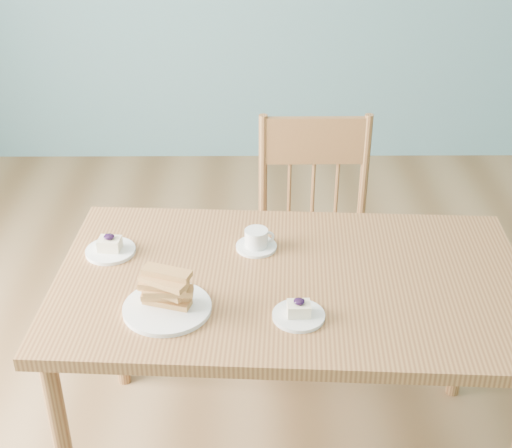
# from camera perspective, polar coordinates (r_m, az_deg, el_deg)

# --- Properties ---
(room) EXTENTS (5.01, 5.01, 2.71)m
(room) POSITION_cam_1_polar(r_m,az_deg,el_deg) (1.69, 12.78, 11.29)
(room) COLOR olive
(room) RESTS_ON ground
(dining_table) EXTENTS (1.39, 0.84, 0.72)m
(dining_table) POSITION_cam_1_polar(r_m,az_deg,el_deg) (2.08, 2.76, -5.91)
(dining_table) COLOR #9C6A3B
(dining_table) RESTS_ON ground
(dining_chair) EXTENTS (0.42, 0.40, 0.93)m
(dining_chair) POSITION_cam_1_polar(r_m,az_deg,el_deg) (2.68, 4.69, -1.45)
(dining_chair) COLOR #9C6A3B
(dining_chair) RESTS_ON ground
(cheesecake_plate_near) EXTENTS (0.14, 0.14, 0.06)m
(cheesecake_plate_near) POSITION_cam_1_polar(r_m,az_deg,el_deg) (1.88, 3.43, -7.10)
(cheesecake_plate_near) COLOR white
(cheesecake_plate_near) RESTS_ON dining_table
(cheesecake_plate_far) EXTENTS (0.15, 0.15, 0.06)m
(cheesecake_plate_far) POSITION_cam_1_polar(r_m,az_deg,el_deg) (2.18, -11.58, -1.89)
(cheesecake_plate_far) COLOR white
(cheesecake_plate_far) RESTS_ON dining_table
(coffee_cup) EXTENTS (0.12, 0.12, 0.06)m
(coffee_cup) POSITION_cam_1_polar(r_m,az_deg,el_deg) (2.16, 0.05, -1.32)
(coffee_cup) COLOR white
(coffee_cup) RESTS_ON dining_table
(biscotti_plate) EXTENTS (0.24, 0.24, 0.13)m
(biscotti_plate) POSITION_cam_1_polar(r_m,az_deg,el_deg) (1.90, -7.19, -5.82)
(biscotti_plate) COLOR white
(biscotti_plate) RESTS_ON dining_table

